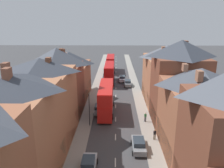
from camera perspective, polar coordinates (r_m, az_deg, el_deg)
The scene contains 17 objects.
pavement_left at distance 57.68m, azimuth -4.05°, elevation -0.39°, with size 2.20×104.00×0.14m, color gray.
pavement_right at distance 57.68m, azimuth 6.09°, elevation -0.45°, with size 2.20×104.00×0.14m, color gray.
centre_line_dashes at distance 55.56m, azimuth 1.02°, elevation -1.09°, with size 0.14×97.80×0.01m.
terrace_row_left at distance 31.52m, azimuth -17.94°, elevation -4.48°, with size 8.00×46.53×13.62m.
terrace_row_right at distance 31.30m, azimuth 20.03°, elevation -4.66°, with size 8.00×45.67×13.92m.
double_decker_bus_lead at distance 71.94m, azimuth -0.39°, elevation 5.33°, with size 2.74×10.80×5.30m.
double_decker_bus_mid_street at distance 40.46m, azimuth -1.58°, elevation -3.77°, with size 2.74×10.80×5.30m.
double_decker_bus_far_approaching at distance 59.14m, azimuth -0.72°, elevation 2.84°, with size 2.74×10.80×5.30m.
car_near_blue at distance 61.51m, azimuth 2.71°, elevation 1.46°, with size 1.90×4.51×1.67m.
car_parked_left_a at distance 26.98m, azimuth -6.15°, elevation -20.13°, with size 1.90×3.98×1.60m.
car_parked_right_a at distance 74.26m, azimuth -1.35°, elevation 4.10°, with size 1.90×4.40×1.61m.
car_mid_black at distance 57.20m, azimuth 4.13°, elevation 0.26°, with size 1.90×4.25×1.66m.
car_mid_white at distance 40.88m, azimuth -3.40°, elevation -6.57°, with size 1.90×3.95×1.65m.
car_far_grey at distance 30.47m, azimuth 6.97°, elevation -15.39°, with size 1.90×4.23×1.62m.
pedestrian_near_right at distance 32.76m, azimuth 11.08°, elevation -12.71°, with size 0.36×0.22×1.61m.
pedestrian_mid_left at distance 37.76m, azimuth 8.71°, elevation -8.45°, with size 0.36×0.22×1.61m.
street_lamp at distance 35.53m, azimuth -5.94°, elevation -6.09°, with size 0.20×1.12×5.50m.
Camera 1 is at (0.02, -16.93, 16.91)m, focal length 35.00 mm.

